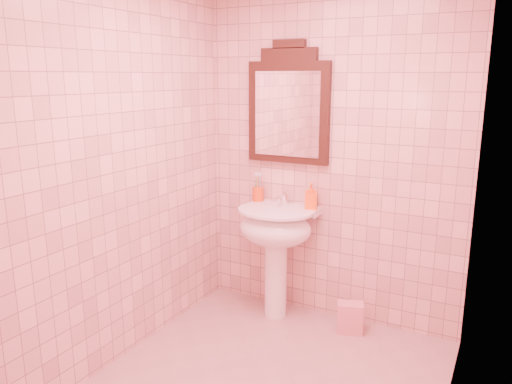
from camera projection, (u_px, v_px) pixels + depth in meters
The scene contains 7 objects.
back_wall at pixel (331, 157), 3.69m from camera, with size 2.00×0.02×2.50m, color beige.
pedestal_sink at pixel (276, 235), 3.78m from camera, with size 0.58×0.58×0.86m.
faucet at pixel (284, 198), 3.84m from camera, with size 0.04×0.16×0.11m.
mirror at pixel (288, 107), 3.74m from camera, with size 0.65×0.06×0.91m.
toothbrush_cup at pixel (258, 194), 3.98m from camera, with size 0.09×0.09×0.21m.
soap_dispenser at pixel (311, 196), 3.74m from camera, with size 0.09×0.09×0.20m, color #FB5A15.
towel at pixel (350, 318), 3.65m from camera, with size 0.19×0.12×0.23m, color pink.
Camera 1 is at (1.20, -2.39, 1.84)m, focal length 35.00 mm.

